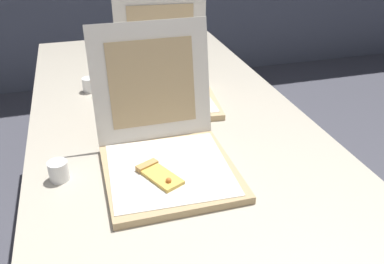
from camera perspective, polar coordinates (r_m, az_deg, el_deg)
table at (r=1.46m, az=-2.60°, el=-0.53°), size 0.98×2.25×0.75m
pizza_box_front at (r=1.19m, az=-3.70°, el=-2.68°), size 0.37×0.44×0.38m
pizza_box_middle at (r=1.62m, az=-3.62°, el=6.52°), size 0.40×0.41×0.39m
cup_white_near_center at (r=1.21m, az=-18.16°, el=-5.18°), size 0.06×0.06×0.06m
cup_white_far at (r=1.74m, az=-14.17°, el=6.44°), size 0.06×0.06×0.06m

